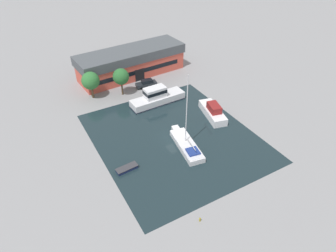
% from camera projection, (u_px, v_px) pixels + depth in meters
% --- Properties ---
extents(ground_plane, '(440.00, 440.00, 0.00)m').
position_uv_depth(ground_plane, '(174.00, 137.00, 53.50)').
color(ground_plane, gray).
extents(water_canal, '(26.56, 30.42, 0.01)m').
position_uv_depth(water_canal, '(174.00, 137.00, 53.50)').
color(water_canal, '#19282D').
rests_on(water_canal, ground).
extents(warehouse_building, '(26.54, 9.98, 6.29)m').
position_uv_depth(warehouse_building, '(131.00, 62.00, 71.79)').
color(warehouse_building, '#C64C3D').
rests_on(warehouse_building, ground).
extents(quay_tree_near_building, '(3.46, 3.46, 6.08)m').
position_uv_depth(quay_tree_near_building, '(121.00, 77.00, 63.12)').
color(quay_tree_near_building, brown).
rests_on(quay_tree_near_building, ground).
extents(quay_tree_by_water, '(3.76, 3.76, 5.95)m').
position_uv_depth(quay_tree_by_water, '(91.00, 81.00, 62.23)').
color(quay_tree_by_water, brown).
rests_on(quay_tree_by_water, ground).
extents(parked_car, '(4.90, 2.31, 1.71)m').
position_uv_depth(parked_car, '(146.00, 83.00, 68.04)').
color(parked_car, '#1E2328').
rests_on(parked_car, ground).
extents(sailboat_moored, '(4.06, 10.24, 13.49)m').
position_uv_depth(sailboat_moored, '(186.00, 145.00, 50.82)').
color(sailboat_moored, silver).
rests_on(sailboat_moored, water_canal).
extents(motor_cruiser, '(11.88, 3.71, 3.72)m').
position_uv_depth(motor_cruiser, '(157.00, 97.00, 62.05)').
color(motor_cruiser, silver).
rests_on(motor_cruiser, water_canal).
extents(small_dinghy, '(3.59, 1.57, 0.55)m').
position_uv_depth(small_dinghy, '(127.00, 168.00, 46.67)').
color(small_dinghy, '#19234C').
rests_on(small_dinghy, water_canal).
extents(cabin_boat, '(4.50, 8.52, 2.85)m').
position_uv_depth(cabin_boat, '(213.00, 112.00, 58.29)').
color(cabin_boat, white).
rests_on(cabin_boat, water_canal).
extents(mooring_bollard, '(0.23, 0.23, 0.61)m').
position_uv_depth(mooring_bollard, '(200.00, 219.00, 39.00)').
color(mooring_bollard, olive).
rests_on(mooring_bollard, ground).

